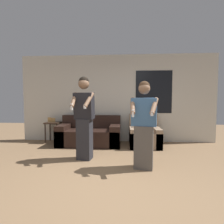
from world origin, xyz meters
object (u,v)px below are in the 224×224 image
armchair (144,135)px  side_table (53,126)px  person_right (144,125)px  couch (90,134)px  person_left (84,117)px

armchair → side_table: size_ratio=1.19×
person_right → armchair: bearing=82.9°
couch → person_left: bearing=-84.1°
couch → armchair: (1.58, -0.04, 0.00)m
side_table → person_left: (1.32, -1.51, 0.42)m
person_left → person_right: bearing=-19.5°
side_table → person_left: person_left is taller
couch → side_table: bearing=169.8°
person_left → side_table: bearing=131.2°
couch → armchair: bearing=-1.3°
armchair → side_table: armchair is taller
armchair → side_table: bearing=174.8°
armchair → person_right: bearing=-97.1°
side_table → person_left: bearing=-48.8°
couch → armchair: 1.58m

